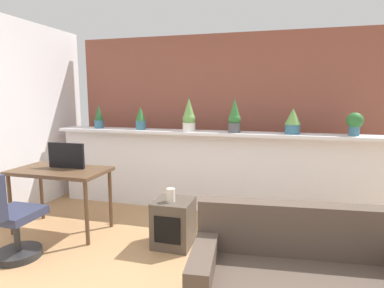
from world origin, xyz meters
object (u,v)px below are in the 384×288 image
object	(u,v)px
potted_plant_0	(99,117)
couch	(305,288)
potted_plant_2	(189,116)
potted_plant_5	(355,122)
desk	(60,176)
tv_monitor	(66,155)
office_chair	(10,222)
side_cube_shelf	(173,223)
potted_plant_1	(141,118)
potted_plant_4	(293,121)
potted_plant_3	(235,117)
vase_on_shelf	(171,195)

from	to	relation	value
potted_plant_0	couch	xyz separation A→B (m)	(2.80, -2.01, -1.00)
potted_plant_2	couch	distance (m)	2.66
potted_plant_0	potted_plant_5	bearing A→B (deg)	0.31
desk	tv_monitor	bearing A→B (deg)	63.91
office_chair	side_cube_shelf	distance (m)	1.60
potted_plant_2	office_chair	size ratio (longest dim) A/B	0.49
desk	tv_monitor	distance (m)	0.25
potted_plant_1	potted_plant_4	xyz separation A→B (m)	(2.07, 0.02, 0.01)
desk	office_chair	xyz separation A→B (m)	(-0.03, -0.73, -0.28)
potted_plant_2	side_cube_shelf	bearing A→B (deg)	-82.93
desk	side_cube_shelf	bearing A→B (deg)	-0.52
potted_plant_1	tv_monitor	xyz separation A→B (m)	(-0.50, -1.01, -0.38)
tv_monitor	office_chair	world-z (taller)	tv_monitor
potted_plant_3	vase_on_shelf	world-z (taller)	potted_plant_3
desk	potted_plant_2	bearing A→B (deg)	40.54
potted_plant_3	potted_plant_5	size ratio (longest dim) A/B	1.58
couch	vase_on_shelf	bearing A→B (deg)	145.89
tv_monitor	potted_plant_1	bearing A→B (deg)	63.42
potted_plant_1	couch	distance (m)	3.09
potted_plant_4	vase_on_shelf	world-z (taller)	potted_plant_4
desk	couch	bearing A→B (deg)	-19.06
vase_on_shelf	desk	bearing A→B (deg)	177.81
tv_monitor	couch	xyz separation A→B (m)	(2.63, -1.00, -0.62)
potted_plant_5	potted_plant_4	bearing A→B (deg)	-179.76
potted_plant_2	potted_plant_3	size ratio (longest dim) A/B	1.01
potted_plant_4	couch	distance (m)	2.26
office_chair	vase_on_shelf	world-z (taller)	office_chair
potted_plant_2	desk	distance (m)	1.78
side_cube_shelf	office_chair	bearing A→B (deg)	-153.51
tv_monitor	couch	distance (m)	2.88
potted_plant_2	side_cube_shelf	distance (m)	1.53
potted_plant_1	office_chair	world-z (taller)	potted_plant_1
potted_plant_0	office_chair	distance (m)	2.03
potted_plant_3	office_chair	xyz separation A→B (m)	(-1.92, -1.78, -0.93)
potted_plant_1	potted_plant_5	distance (m)	2.78
potted_plant_4	side_cube_shelf	bearing A→B (deg)	-137.33
potted_plant_2	potted_plant_5	bearing A→B (deg)	0.86
potted_plant_1	office_chair	distance (m)	2.10
side_cube_shelf	desk	bearing A→B (deg)	179.48
potted_plant_1	potted_plant_2	size ratio (longest dim) A/B	0.72
potted_plant_2	potted_plant_5	world-z (taller)	potted_plant_2
potted_plant_4	office_chair	xyz separation A→B (m)	(-2.64, -1.83, -0.90)
potted_plant_3	office_chair	world-z (taller)	potted_plant_3
potted_plant_2	potted_plant_3	distance (m)	0.62
side_cube_shelf	vase_on_shelf	size ratio (longest dim) A/B	3.51
side_cube_shelf	potted_plant_2	bearing A→B (deg)	97.07
tv_monitor	side_cube_shelf	distance (m)	1.51
potted_plant_2	vase_on_shelf	xyz separation A→B (m)	(0.12, -1.13, -0.75)
side_cube_shelf	potted_plant_5	bearing A→B (deg)	30.25
potted_plant_0	potted_plant_2	world-z (taller)	potted_plant_2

